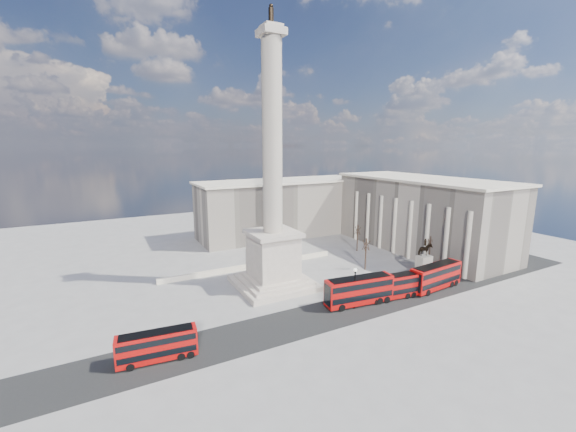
% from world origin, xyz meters
% --- Properties ---
extents(ground, '(180.00, 180.00, 0.00)m').
position_xyz_m(ground, '(0.00, 0.00, 0.00)').
color(ground, gray).
rests_on(ground, ground).
extents(asphalt_road, '(120.00, 9.00, 0.01)m').
position_xyz_m(asphalt_road, '(5.00, -10.00, 0.00)').
color(asphalt_road, '#242424').
rests_on(asphalt_road, ground).
extents(nelsons_column, '(14.00, 14.00, 49.85)m').
position_xyz_m(nelsons_column, '(0.00, 5.00, 12.92)').
color(nelsons_column, '#BDAE9D').
rests_on(nelsons_column, ground).
extents(balustrade_wall, '(40.00, 0.60, 1.10)m').
position_xyz_m(balustrade_wall, '(0.00, 16.00, 0.55)').
color(balustrade_wall, beige).
rests_on(balustrade_wall, ground).
extents(building_east, '(19.00, 46.00, 18.60)m').
position_xyz_m(building_east, '(45.00, 10.00, 9.32)').
color(building_east, '#AFA390').
rests_on(building_east, ground).
extents(building_northeast, '(51.00, 17.00, 16.60)m').
position_xyz_m(building_northeast, '(20.00, 40.00, 8.32)').
color(building_northeast, '#AFA390').
rests_on(building_northeast, ground).
extents(red_bus_a, '(9.82, 3.24, 3.91)m').
position_xyz_m(red_bus_a, '(-23.35, -10.21, 2.05)').
color(red_bus_a, '#AF0A09').
rests_on(red_bus_a, ground).
extents(red_bus_b, '(10.78, 3.62, 4.29)m').
position_xyz_m(red_bus_b, '(15.54, -10.24, 2.25)').
color(red_bus_b, '#AF0A09').
rests_on(red_bus_b, ground).
extents(red_bus_c, '(12.26, 4.20, 4.87)m').
position_xyz_m(red_bus_c, '(9.28, -9.39, 2.56)').
color(red_bus_c, '#AF0A09').
rests_on(red_bus_c, ground).
extents(red_bus_d, '(12.03, 3.72, 4.80)m').
position_xyz_m(red_bus_d, '(26.34, -10.90, 2.52)').
color(red_bus_d, '#AF0A09').
rests_on(red_bus_d, ground).
extents(victorian_lamp, '(0.60, 0.60, 6.98)m').
position_xyz_m(victorian_lamp, '(7.63, -10.12, 4.11)').
color(victorian_lamp, black).
rests_on(victorian_lamp, ground).
extents(equestrian_statue, '(3.69, 2.77, 7.77)m').
position_xyz_m(equestrian_statue, '(30.47, -4.39, 2.67)').
color(equestrian_statue, beige).
rests_on(equestrian_statue, ground).
extents(bare_tree_near, '(1.64, 1.64, 7.19)m').
position_xyz_m(bare_tree_near, '(36.02, -1.11, 5.66)').
color(bare_tree_near, '#332319').
rests_on(bare_tree_near, ground).
extents(bare_tree_mid, '(1.95, 1.95, 7.40)m').
position_xyz_m(bare_tree_mid, '(21.56, 3.58, 5.83)').
color(bare_tree_mid, '#332319').
rests_on(bare_tree_mid, ground).
extents(bare_tree_far, '(1.78, 1.78, 7.25)m').
position_xyz_m(bare_tree_far, '(28.92, 15.50, 5.71)').
color(bare_tree_far, '#332319').
rests_on(bare_tree_far, ground).
extents(pedestrian_walking, '(0.76, 0.70, 1.75)m').
position_xyz_m(pedestrian_walking, '(15.83, -6.50, 0.87)').
color(pedestrian_walking, black).
rests_on(pedestrian_walking, ground).
extents(pedestrian_standing, '(1.01, 0.85, 1.86)m').
position_xyz_m(pedestrian_standing, '(21.55, -6.50, 0.93)').
color(pedestrian_standing, black).
rests_on(pedestrian_standing, ground).
extents(pedestrian_crossing, '(0.92, 1.16, 1.84)m').
position_xyz_m(pedestrian_crossing, '(14.21, -4.30, 0.92)').
color(pedestrian_crossing, black).
rests_on(pedestrian_crossing, ground).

